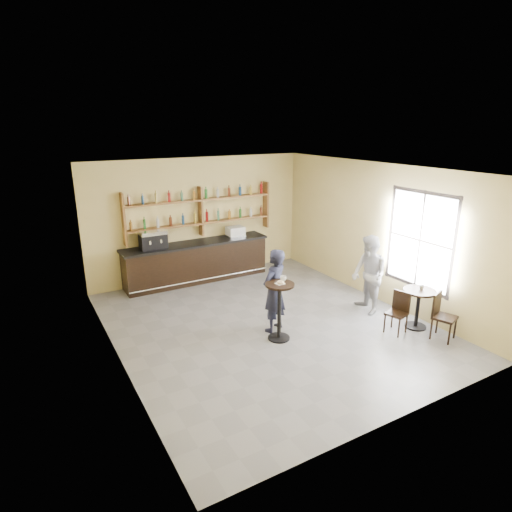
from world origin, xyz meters
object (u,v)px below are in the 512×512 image
bar_counter (197,262)px  chair_south (445,317)px  man_main (274,291)px  pedestal_table (279,312)px  pastry_case (235,232)px  espresso_machine (153,240)px  patron_second (369,275)px  chair_west (396,313)px  cafe_table (417,309)px

bar_counter → chair_south: bar_counter is taller
man_main → chair_south: 3.33m
pedestal_table → pastry_case: bearing=75.1°
bar_counter → espresso_machine: 1.35m
espresso_machine → chair_south: size_ratio=0.69×
espresso_machine → man_main: 3.73m
man_main → chair_south: bearing=119.6°
pedestal_table → patron_second: 2.39m
pedestal_table → man_main: bearing=72.8°
bar_counter → chair_west: (2.31, -4.75, -0.11)m
chair_south → patron_second: (-0.40, 1.68, 0.41)m
pastry_case → man_main: 3.57m
chair_south → patron_second: bearing=83.7°
pastry_case → pedestal_table: pastry_case is taller
espresso_machine → pastry_case: (2.28, 0.00, -0.09)m
pastry_case → cafe_table: size_ratio=0.57×
pastry_case → chair_south: bearing=-74.0°
pastry_case → chair_south: pastry_case is taller
espresso_machine → cafe_table: bearing=-49.3°
pedestal_table → cafe_table: 2.90m
bar_counter → patron_second: size_ratio=2.24×
pedestal_table → chair_south: pedestal_table is taller
man_main → cafe_table: 2.97m
man_main → chair_west: (2.05, -1.32, -0.43)m
chair_west → chair_south: bearing=27.7°
man_main → chair_west: 2.48m
pastry_case → patron_second: patron_second is taller
espresso_machine → cafe_table: size_ratio=0.78×
pedestal_table → man_main: (0.12, 0.37, 0.28)m
pedestal_table → chair_west: 2.37m
pastry_case → pedestal_table: bearing=-106.9°
pastry_case → chair_south: size_ratio=0.50×
pedestal_table → cafe_table: size_ratio=1.40×
espresso_machine → cafe_table: espresso_machine is taller
chair_west → patron_second: patron_second is taller
pastry_case → cafe_table: pastry_case is taller
bar_counter → patron_second: 4.50m
pedestal_table → chair_south: 3.20m
patron_second → pastry_case: bearing=-146.4°
man_main → cafe_table: (2.60, -1.37, -0.44)m
pastry_case → chair_west: (1.16, -4.75, -0.77)m
pastry_case → patron_second: size_ratio=0.27×
espresso_machine → pastry_case: 2.28m
bar_counter → chair_south: 6.13m
patron_second → man_main: bearing=-83.7°
cafe_table → espresso_machine: bearing=129.7°
bar_counter → pedestal_table: pedestal_table is taller
espresso_machine → chair_south: espresso_machine is taller
cafe_table → patron_second: (-0.35, 1.08, 0.46)m
espresso_machine → pedestal_table: (1.26, -3.81, -0.71)m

